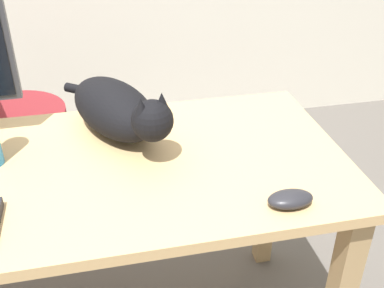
# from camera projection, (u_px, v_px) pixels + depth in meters

# --- Properties ---
(desk) EXTENTS (1.53, 0.68, 0.72)m
(desk) POSITION_uv_depth(u_px,v_px,m) (66.00, 202.00, 1.27)
(desk) COLOR tan
(desk) RESTS_ON ground_plane
(office_chair) EXTENTS (0.50, 0.48, 0.94)m
(office_chair) POSITION_uv_depth(u_px,v_px,m) (4.00, 143.00, 1.95)
(office_chair) COLOR black
(office_chair) RESTS_ON ground_plane
(cat) EXTENTS (0.31, 0.57, 0.20)m
(cat) POSITION_uv_depth(u_px,v_px,m) (117.00, 109.00, 1.34)
(cat) COLOR black
(cat) RESTS_ON desk
(computer_mouse) EXTENTS (0.11, 0.06, 0.04)m
(computer_mouse) POSITION_uv_depth(u_px,v_px,m) (290.00, 199.00, 1.09)
(computer_mouse) COLOR #232328
(computer_mouse) RESTS_ON desk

